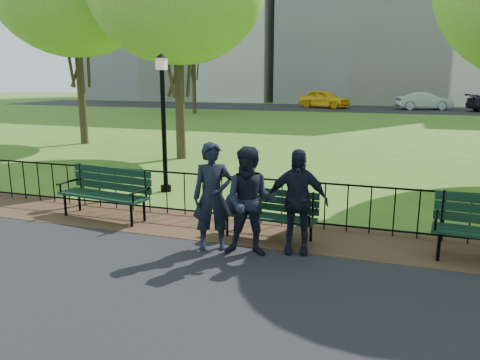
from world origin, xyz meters
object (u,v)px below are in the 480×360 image
(person_right, at_px, (297,201))
(park_bench_main, at_px, (258,206))
(person_left, at_px, (213,197))
(person_mid, at_px, (251,202))
(tree_far_w, at_px, (193,23))
(sedan_silver, at_px, (424,101))
(taxi, at_px, (324,99))
(lamppost, at_px, (163,118))
(park_bench_left_a, at_px, (107,187))

(person_right, bearing_deg, park_bench_main, 139.27)
(person_left, relative_size, person_mid, 1.02)
(tree_far_w, height_order, sedan_silver, tree_far_w)
(tree_far_w, relative_size, person_mid, 5.40)
(person_right, height_order, taxi, person_right)
(lamppost, relative_size, tree_far_w, 0.35)
(taxi, height_order, sedan_silver, taxi)
(park_bench_main, height_order, park_bench_left_a, park_bench_left_a)
(tree_far_w, distance_m, person_mid, 29.00)
(tree_far_w, bearing_deg, park_bench_left_a, -69.79)
(park_bench_main, xyz_separation_m, person_mid, (0.13, -0.84, 0.31))
(person_mid, bearing_deg, tree_far_w, 105.72)
(park_bench_left_a, bearing_deg, person_right, -2.27)
(park_bench_main, height_order, tree_far_w, tree_far_w)
(park_bench_main, height_order, sedan_silver, sedan_silver)
(person_right, height_order, sedan_silver, person_right)
(person_right, bearing_deg, tree_far_w, 109.09)
(park_bench_left_a, distance_m, sedan_silver, 34.79)
(taxi, bearing_deg, lamppost, -155.99)
(person_left, xyz_separation_m, taxi, (-3.45, 34.72, -0.10))
(park_bench_left_a, height_order, lamppost, lamppost)
(taxi, bearing_deg, person_left, -151.94)
(tree_far_w, distance_m, person_left, 28.67)
(person_left, bearing_deg, person_mid, -28.17)
(park_bench_left_a, height_order, person_left, person_left)
(park_bench_main, height_order, taxi, taxi)
(park_bench_main, distance_m, person_left, 1.00)
(lamppost, distance_m, person_left, 4.26)
(park_bench_main, bearing_deg, taxi, 102.43)
(park_bench_left_a, xyz_separation_m, person_right, (3.94, -0.67, 0.23))
(person_left, height_order, person_mid, person_left)
(tree_far_w, xyz_separation_m, person_left, (11.70, -25.58, -5.56))
(park_bench_main, distance_m, person_mid, 0.91)
(lamppost, bearing_deg, park_bench_left_a, -91.90)
(park_bench_left_a, xyz_separation_m, person_mid, (3.29, -1.01, 0.25))
(person_mid, relative_size, taxi, 0.38)
(park_bench_main, relative_size, person_right, 1.00)
(park_bench_main, relative_size, park_bench_left_a, 0.85)
(lamppost, xyz_separation_m, person_left, (2.56, -3.28, -0.90))
(person_mid, distance_m, person_right, 0.74)
(person_right, bearing_deg, person_left, -175.56)
(tree_far_w, height_order, person_mid, tree_far_w)
(park_bench_main, height_order, person_right, person_right)
(person_mid, bearing_deg, lamppost, 123.89)
(park_bench_main, distance_m, taxi, 34.16)
(park_bench_left_a, relative_size, sedan_silver, 0.45)
(person_left, relative_size, person_right, 1.05)
(person_right, bearing_deg, taxi, 89.74)
(lamppost, bearing_deg, person_right, -37.78)
(tree_far_w, relative_size, person_right, 5.55)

